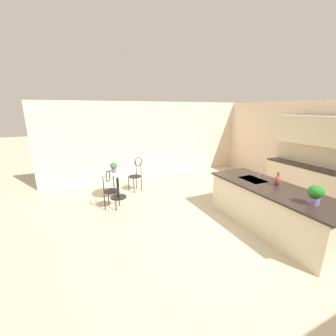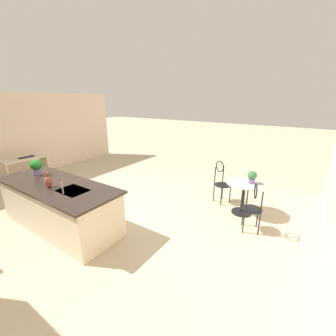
{
  "view_description": "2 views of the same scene",
  "coord_description": "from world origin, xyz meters",
  "px_view_note": "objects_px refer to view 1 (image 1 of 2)",
  "views": [
    {
      "loc": [
        3.08,
        -2.82,
        2.47
      ],
      "look_at": [
        -1.31,
        -0.78,
        1.11
      ],
      "focal_mm": 22.74,
      "sensor_mm": 36.0,
      "label": 1
    },
    {
      "loc": [
        -3.7,
        2.92,
        2.51
      ],
      "look_at": [
        -1.26,
        -0.76,
        1.1
      ],
      "focal_mm": 23.3,
      "sensor_mm": 36.0,
      "label": 2
    }
  ],
  "objects_px": {
    "chair_by_island": "(110,188)",
    "vase_on_counter": "(277,180)",
    "chair_near_window": "(136,173)",
    "potted_plant_counter_far": "(315,194)",
    "potted_plant_on_table": "(114,167)",
    "bistro_table": "(118,183)"
  },
  "relations": [
    {
      "from": "chair_by_island",
      "to": "potted_plant_on_table",
      "type": "height_order",
      "value": "chair_by_island"
    },
    {
      "from": "potted_plant_on_table",
      "to": "potted_plant_counter_far",
      "type": "height_order",
      "value": "potted_plant_counter_far"
    },
    {
      "from": "chair_near_window",
      "to": "chair_by_island",
      "type": "bearing_deg",
      "value": -44.24
    },
    {
      "from": "vase_on_counter",
      "to": "potted_plant_on_table",
      "type": "bearing_deg",
      "value": -137.27
    },
    {
      "from": "chair_near_window",
      "to": "potted_plant_on_table",
      "type": "bearing_deg",
      "value": -72.67
    },
    {
      "from": "bistro_table",
      "to": "chair_near_window",
      "type": "xyz_separation_m",
      "value": [
        -0.35,
        0.65,
        0.13
      ]
    },
    {
      "from": "vase_on_counter",
      "to": "chair_near_window",
      "type": "bearing_deg",
      "value": -147.22
    },
    {
      "from": "bistro_table",
      "to": "potted_plant_counter_far",
      "type": "bearing_deg",
      "value": 33.36
    },
    {
      "from": "bistro_table",
      "to": "chair_near_window",
      "type": "distance_m",
      "value": 0.75
    },
    {
      "from": "bistro_table",
      "to": "chair_by_island",
      "type": "height_order",
      "value": "chair_by_island"
    },
    {
      "from": "chair_by_island",
      "to": "vase_on_counter",
      "type": "bearing_deg",
      "value": 53.51
    },
    {
      "from": "bistro_table",
      "to": "vase_on_counter",
      "type": "distance_m",
      "value": 4.02
    },
    {
      "from": "chair_by_island",
      "to": "potted_plant_counter_far",
      "type": "distance_m",
      "value": 4.25
    },
    {
      "from": "potted_plant_on_table",
      "to": "vase_on_counter",
      "type": "relative_size",
      "value": 0.96
    },
    {
      "from": "potted_plant_counter_far",
      "to": "potted_plant_on_table",
      "type": "bearing_deg",
      "value": -146.98
    },
    {
      "from": "bistro_table",
      "to": "chair_by_island",
      "type": "distance_m",
      "value": 0.72
    },
    {
      "from": "potted_plant_on_table",
      "to": "chair_near_window",
      "type": "bearing_deg",
      "value": 107.33
    },
    {
      "from": "potted_plant_on_table",
      "to": "chair_by_island",
      "type": "bearing_deg",
      "value": -18.54
    },
    {
      "from": "potted_plant_counter_far",
      "to": "vase_on_counter",
      "type": "height_order",
      "value": "potted_plant_counter_far"
    },
    {
      "from": "chair_near_window",
      "to": "vase_on_counter",
      "type": "distance_m",
      "value": 3.88
    },
    {
      "from": "chair_by_island",
      "to": "vase_on_counter",
      "type": "xyz_separation_m",
      "value": [
        2.25,
        3.04,
        0.46
      ]
    },
    {
      "from": "chair_near_window",
      "to": "potted_plant_counter_far",
      "type": "distance_m",
      "value": 4.56
    }
  ]
}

